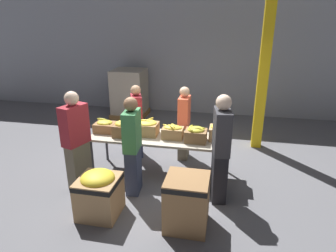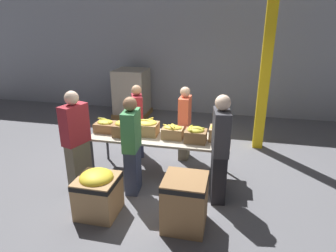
% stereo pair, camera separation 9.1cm
% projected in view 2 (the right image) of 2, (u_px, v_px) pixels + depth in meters
% --- Properties ---
extents(ground_plane, '(30.00, 30.00, 0.00)m').
position_uv_depth(ground_plane, '(160.00, 173.00, 5.66)').
color(ground_plane, slate).
extents(wall_back, '(16.00, 0.08, 4.00)m').
position_uv_depth(wall_back, '(193.00, 45.00, 8.58)').
color(wall_back, '#9399A3').
rests_on(wall_back, ground_plane).
extents(sorting_table, '(2.51, 0.79, 0.75)m').
position_uv_depth(sorting_table, '(160.00, 139.00, 5.42)').
color(sorting_table, '#B2A893').
rests_on(sorting_table, ground_plane).
extents(banana_box_0, '(0.38, 0.31, 0.24)m').
position_uv_depth(banana_box_0, '(105.00, 126.00, 5.61)').
color(banana_box_0, olive).
rests_on(banana_box_0, sorting_table).
extents(banana_box_1, '(0.37, 0.32, 0.30)m').
position_uv_depth(banana_box_1, '(124.00, 128.00, 5.40)').
color(banana_box_1, olive).
rests_on(banana_box_1, sorting_table).
extents(banana_box_2, '(0.37, 0.37, 0.30)m').
position_uv_depth(banana_box_2, '(148.00, 127.00, 5.45)').
color(banana_box_2, '#A37A4C').
rests_on(banana_box_2, sorting_table).
extents(banana_box_3, '(0.40, 0.27, 0.26)m').
position_uv_depth(banana_box_3, '(173.00, 132.00, 5.29)').
color(banana_box_3, '#A37A4C').
rests_on(banana_box_3, sorting_table).
extents(banana_box_4, '(0.37, 0.33, 0.29)m').
position_uv_depth(banana_box_4, '(196.00, 134.00, 5.14)').
color(banana_box_4, olive).
rests_on(banana_box_4, sorting_table).
extents(banana_box_5, '(0.37, 0.38, 0.30)m').
position_uv_depth(banana_box_5, '(220.00, 132.00, 5.21)').
color(banana_box_5, tan).
rests_on(banana_box_5, sorting_table).
extents(volunteer_0, '(0.30, 0.50, 1.73)m').
position_uv_depth(volunteer_0, '(220.00, 150.00, 4.57)').
color(volunteer_0, black).
rests_on(volunteer_0, ground_plane).
extents(volunteer_1, '(0.26, 0.46, 1.64)m').
position_uv_depth(volunteer_1, '(132.00, 147.00, 4.82)').
color(volunteer_1, '#2D3856').
rests_on(volunteer_1, ground_plane).
extents(volunteer_2, '(0.34, 0.45, 1.51)m').
position_uv_depth(volunteer_2, '(138.00, 122.00, 6.15)').
color(volunteer_2, '#2D3856').
rests_on(volunteer_2, ground_plane).
extents(volunteer_3, '(0.36, 0.50, 1.69)m').
position_uv_depth(volunteer_3, '(76.00, 141.00, 4.96)').
color(volunteer_3, '#6B604C').
rests_on(volunteer_3, ground_plane).
extents(volunteer_4, '(0.21, 0.41, 1.51)m').
position_uv_depth(volunteer_4, '(185.00, 124.00, 6.02)').
color(volunteer_4, '#6B604C').
rests_on(volunteer_4, ground_plane).
extents(donation_bin_0, '(0.58, 0.58, 0.71)m').
position_uv_depth(donation_bin_0, '(98.00, 191.00, 4.39)').
color(donation_bin_0, tan).
rests_on(donation_bin_0, ground_plane).
extents(donation_bin_1, '(0.59, 0.59, 0.76)m').
position_uv_depth(donation_bin_1, '(185.00, 201.00, 4.11)').
color(donation_bin_1, olive).
rests_on(donation_bin_1, ground_plane).
extents(support_pillar, '(0.21, 0.21, 4.00)m').
position_uv_depth(support_pillar, '(267.00, 57.00, 6.11)').
color(support_pillar, yellow).
rests_on(support_pillar, ground_plane).
extents(pallet_stack_0, '(0.97, 0.97, 1.37)m').
position_uv_depth(pallet_stack_0, '(132.00, 93.00, 8.68)').
color(pallet_stack_0, olive).
rests_on(pallet_stack_0, ground_plane).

